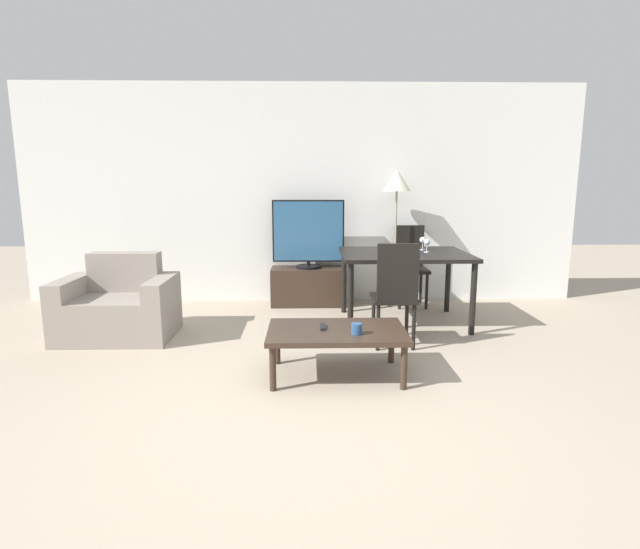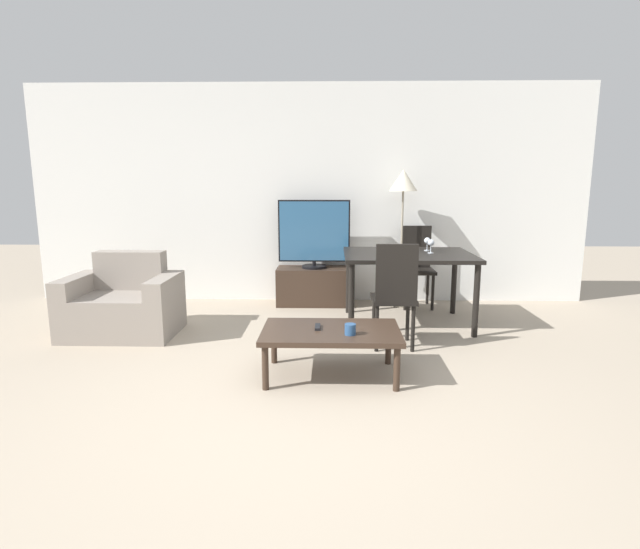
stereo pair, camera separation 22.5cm
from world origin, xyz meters
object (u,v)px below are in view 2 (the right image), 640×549
armchair (124,305)px  wine_glass_center (431,244)px  dining_chair_near (395,291)px  floor_lamp (403,188)px  wine_glass_left (427,241)px  tv (314,234)px  tv_stand (314,286)px  coffee_table (331,334)px  dining_table (408,261)px  remote_primary (318,327)px  dining_chair_far (417,262)px  cup_white_near (350,329)px

armchair → wine_glass_center: wine_glass_center is taller
dining_chair_near → floor_lamp: size_ratio=0.59×
wine_glass_left → tv: bearing=152.6°
tv → wine_glass_left: tv is taller
tv_stand → wine_glass_center: size_ratio=6.30×
coffee_table → floor_lamp: 2.69m
dining_table → wine_glass_left: (0.23, 0.19, 0.18)m
armchair → remote_primary: armchair is taller
dining_chair_near → remote_primary: (-0.68, -0.63, -0.15)m
tv_stand → dining_chair_far: bearing=-0.8°
remote_primary → floor_lamp: bearing=67.2°
dining_table → dining_chair_near: size_ratio=1.37×
tv → remote_primary: (0.11, -2.30, -0.49)m
armchair → coffee_table: armchair is taller
armchair → tv: bearing=34.0°
floor_lamp → tv_stand: bearing=178.1°
armchair → cup_white_near: 2.54m
tv_stand → dining_table: dining_table is taller
dining_chair_far → wine_glass_left: 0.72m
coffee_table → tv: bearing=95.3°
dining_table → floor_lamp: bearing=87.1°
dining_table → wine_glass_left: size_ratio=9.16×
tv → dining_table: (1.02, -0.84, -0.19)m
dining_table → wine_glass_left: wine_glass_left is taller
floor_lamp → remote_primary: 2.68m
coffee_table → wine_glass_center: 1.90m
coffee_table → wine_glass_center: wine_glass_center is taller
dining_chair_far → wine_glass_center: dining_chair_far is taller
tv → floor_lamp: size_ratio=0.53×
coffee_table → cup_white_near: 0.21m
remote_primary → dining_table: bearing=58.0°
floor_lamp → wine_glass_center: 1.00m
armchair → dining_chair_near: (2.66, -0.40, 0.25)m
dining_table → wine_glass_center: size_ratio=9.16×
remote_primary → cup_white_near: 0.30m
dining_table → coffee_table: bearing=-118.3°
dining_chair_near → dining_chair_far: same height
tv_stand → remote_primary: size_ratio=6.13×
remote_primary → wine_glass_left: size_ratio=1.03×
wine_glass_left → wine_glass_center: bearing=-88.7°
dining_chair_near → remote_primary: bearing=-136.9°
dining_table → dining_chair_near: bearing=-105.8°
floor_lamp → wine_glass_left: size_ratio=11.33×
tv_stand → tv: 0.65m
coffee_table → wine_glass_left: (1.04, 1.68, 0.53)m
cup_white_near → wine_glass_left: bearing=63.7°
wine_glass_left → floor_lamp: bearing=107.2°
coffee_table → dining_table: (0.81, 1.49, 0.35)m
dining_chair_near → wine_glass_left: 1.17m
remote_primary → tv: bearing=92.7°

